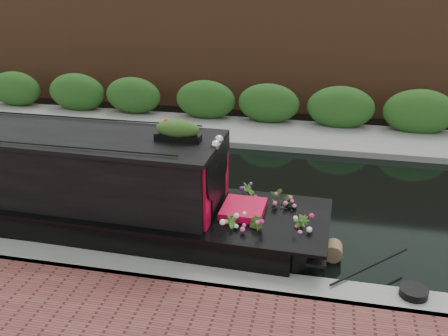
# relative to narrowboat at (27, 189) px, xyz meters

# --- Properties ---
(ground) EXTENTS (80.00, 80.00, 0.00)m
(ground) POSITION_rel_narrowboat_xyz_m (1.76, 2.02, -0.77)
(ground) COLOR black
(ground) RESTS_ON ground
(near_bank_coping) EXTENTS (40.00, 0.60, 0.50)m
(near_bank_coping) POSITION_rel_narrowboat_xyz_m (1.76, -1.28, -0.77)
(near_bank_coping) COLOR gray
(near_bank_coping) RESTS_ON ground
(far_bank_path) EXTENTS (40.00, 2.40, 0.34)m
(far_bank_path) POSITION_rel_narrowboat_xyz_m (1.76, 6.22, -0.77)
(far_bank_path) COLOR gray
(far_bank_path) RESTS_ON ground
(far_hedge) EXTENTS (40.00, 1.10, 2.80)m
(far_hedge) POSITION_rel_narrowboat_xyz_m (1.76, 7.12, -0.77)
(far_hedge) COLOR #24501A
(far_hedge) RESTS_ON ground
(far_brick_wall) EXTENTS (40.00, 1.00, 8.00)m
(far_brick_wall) POSITION_rel_narrowboat_xyz_m (1.76, 9.22, -0.77)
(far_brick_wall) COLOR brown
(far_brick_wall) RESTS_ON ground
(narrowboat) EXTENTS (11.11, 2.22, 2.59)m
(narrowboat) POSITION_rel_narrowboat_xyz_m (0.00, 0.00, 0.00)
(narrowboat) COLOR black
(narrowboat) RESTS_ON ground
(rope_fender) EXTENTS (0.32, 0.33, 0.32)m
(rope_fender) POSITION_rel_narrowboat_xyz_m (5.90, -0.00, -0.61)
(rope_fender) COLOR brown
(rope_fender) RESTS_ON ground
(coiled_mooring_rope) EXTENTS (0.43, 0.43, 0.12)m
(coiled_mooring_rope) POSITION_rel_narrowboat_xyz_m (7.09, -1.15, -0.46)
(coiled_mooring_rope) COLOR black
(coiled_mooring_rope) RESTS_ON near_bank_coping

